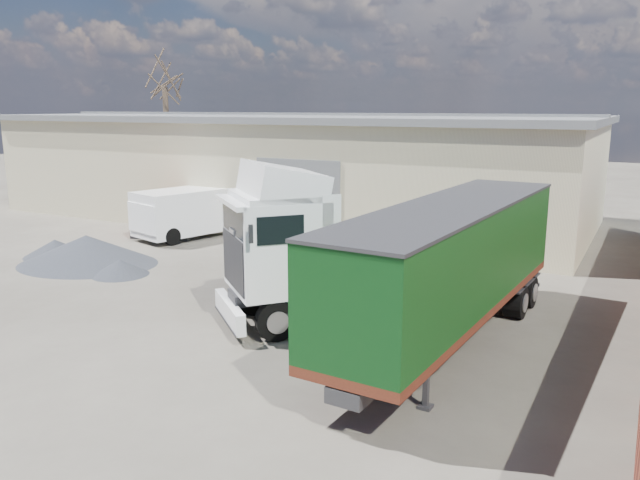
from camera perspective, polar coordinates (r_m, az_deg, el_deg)
The scene contains 8 objects.
ground at distance 17.65m, azimuth -12.94°, elevation -7.19°, with size 120.00×120.00×0.00m, color #292621.
warehouse at distance 33.33m, azimuth -2.78°, elevation 6.80°, with size 30.60×12.60×5.42m.
bare_tree at distance 43.65m, azimuth -14.07°, elevation 14.63°, with size 4.00×4.00×9.60m.
tractor_unit at distance 16.64m, azimuth -1.26°, elevation -1.44°, with size 6.06×6.46×4.39m.
box_trailer at distance 15.27m, azimuth 11.99°, elevation -1.81°, with size 2.83×10.66×3.51m.
panel_van at distance 28.52m, azimuth -11.84°, elevation 2.51°, with size 3.46×5.63×2.15m.
orange_skip at distance 28.83m, azimuth -13.87°, elevation 1.78°, with size 3.09×2.38×1.71m.
gravel_heap at distance 24.71m, azimuth -20.67°, elevation -0.90°, with size 7.04×6.49×1.10m.
Camera 1 is at (11.15, -12.42, 5.75)m, focal length 35.00 mm.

